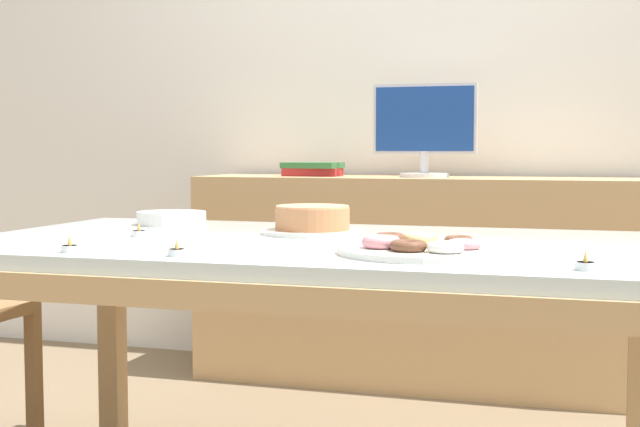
# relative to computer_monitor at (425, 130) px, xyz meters

# --- Properties ---
(wall_back) EXTENTS (8.00, 0.10, 2.60)m
(wall_back) POSITION_rel_computer_monitor_xyz_m (-0.03, 0.30, 0.26)
(wall_back) COLOR white
(wall_back) RESTS_ON ground
(dining_table) EXTENTS (1.78, 1.02, 0.74)m
(dining_table) POSITION_rel_computer_monitor_xyz_m (-0.03, -1.45, -0.38)
(dining_table) COLOR silver
(dining_table) RESTS_ON ground
(sideboard) EXTENTS (1.82, 0.44, 0.85)m
(sideboard) POSITION_rel_computer_monitor_xyz_m (-0.03, 0.00, -0.62)
(sideboard) COLOR tan
(sideboard) RESTS_ON ground
(computer_monitor) EXTENTS (0.42, 0.20, 0.38)m
(computer_monitor) POSITION_rel_computer_monitor_xyz_m (0.00, 0.00, 0.00)
(computer_monitor) COLOR silver
(computer_monitor) RESTS_ON sideboard
(book_stack) EXTENTS (0.24, 0.18, 0.06)m
(book_stack) POSITION_rel_computer_monitor_xyz_m (-0.48, 0.00, -0.16)
(book_stack) COLOR maroon
(book_stack) RESTS_ON sideboard
(cake_chocolate_round) EXTENTS (0.28, 0.28, 0.08)m
(cake_chocolate_round) POSITION_rel_computer_monitor_xyz_m (-0.07, -1.30, -0.27)
(cake_chocolate_round) COLOR silver
(cake_chocolate_round) RESTS_ON dining_table
(pastry_platter) EXTENTS (0.37, 0.37, 0.04)m
(pastry_platter) POSITION_rel_computer_monitor_xyz_m (0.30, -1.66, -0.29)
(pastry_platter) COLOR silver
(pastry_platter) RESTS_ON dining_table
(plate_stack) EXTENTS (0.21, 0.21, 0.04)m
(plate_stack) POSITION_rel_computer_monitor_xyz_m (-0.57, -1.14, -0.28)
(plate_stack) COLOR silver
(plate_stack) RESTS_ON dining_table
(tealight_left_edge) EXTENTS (0.04, 0.04, 0.04)m
(tealight_left_edge) POSITION_rel_computer_monitor_xyz_m (0.65, -1.83, -0.29)
(tealight_left_edge) COLOR silver
(tealight_left_edge) RESTS_ON dining_table
(tealight_right_edge) EXTENTS (0.04, 0.04, 0.04)m
(tealight_right_edge) POSITION_rel_computer_monitor_xyz_m (-0.45, -1.87, -0.29)
(tealight_right_edge) COLOR silver
(tealight_right_edge) RESTS_ON dining_table
(tealight_near_front) EXTENTS (0.04, 0.04, 0.04)m
(tealight_near_front) POSITION_rel_computer_monitor_xyz_m (-0.19, -1.86, -0.29)
(tealight_near_front) COLOR silver
(tealight_near_front) RESTS_ON dining_table
(tealight_near_cakes) EXTENTS (0.04, 0.04, 0.04)m
(tealight_near_cakes) POSITION_rel_computer_monitor_xyz_m (-0.48, -1.50, -0.29)
(tealight_near_cakes) COLOR silver
(tealight_near_cakes) RESTS_ON dining_table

